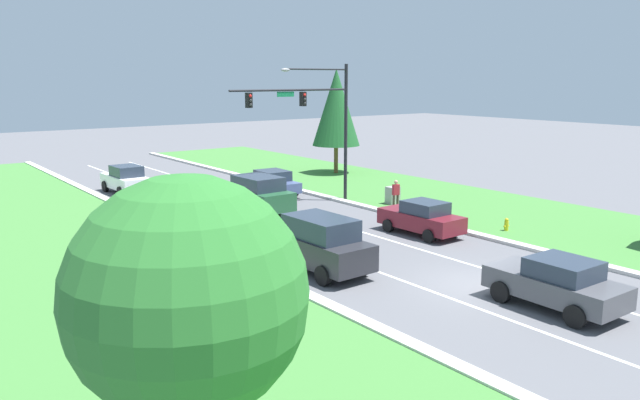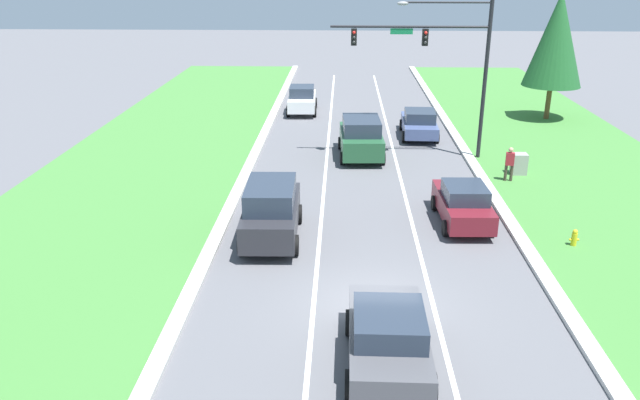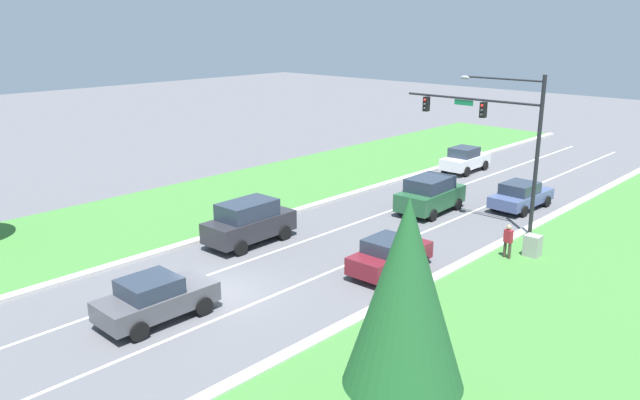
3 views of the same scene
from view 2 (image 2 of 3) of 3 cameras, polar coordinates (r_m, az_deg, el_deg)
name	(u,v)px [view 2 (image 2 of 3)]	position (r m, az deg, el deg)	size (l,w,h in m)	color
ground_plane	(374,307)	(18.98, 4.92, -9.70)	(160.00, 160.00, 0.00)	#5B5B60
curb_strip_right	(565,308)	(20.05, 21.49, -9.19)	(0.50, 90.00, 0.15)	beige
curb_strip_left	(186,301)	(19.48, -12.13, -9.03)	(0.50, 90.00, 0.15)	beige
grass_verge_left	(16,299)	(21.36, -26.06, -8.13)	(10.00, 90.00, 0.08)	#427F38
lane_stripe_inner_left	(314,306)	(18.97, -0.60, -9.63)	(0.14, 81.00, 0.01)	white
lane_stripe_inner_right	(434,308)	(19.16, 10.38, -9.68)	(0.14, 81.00, 0.01)	white
traffic_signal_mast	(442,53)	(32.23, 11.14, 13.03)	(7.87, 0.41, 8.15)	black
graphite_sedan	(388,337)	(16.09, 6.23, -12.32)	(2.16, 4.38, 1.69)	#4C4C51
charcoal_suv	(271,210)	(22.96, -4.48, -0.96)	(2.21, 4.75, 2.16)	#28282D
slate_blue_sedan	(419,123)	(37.21, 9.06, 6.95)	(2.19, 4.59, 1.60)	#475684
forest_suv	(361,137)	(32.84, 3.78, 5.75)	(2.43, 4.62, 2.07)	#235633
white_sedan	(302,99)	(42.87, -1.65, 9.19)	(2.07, 4.45, 1.83)	white
burgundy_sedan	(463,203)	(24.98, 12.94, -0.31)	(2.02, 4.27, 1.64)	maroon
utility_cabinet	(519,165)	(31.44, 17.72, 3.10)	(0.70, 0.60, 1.09)	#9E9E99
pedestrian	(510,163)	(30.19, 16.95, 3.25)	(0.41, 0.28, 1.69)	#42382D
fire_hydrant	(574,239)	(24.24, 22.22, -3.29)	(0.34, 0.20, 0.70)	gold
conifer_far_right_tree	(556,39)	(42.77, 20.81, 13.59)	(3.65, 3.65, 8.07)	brown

